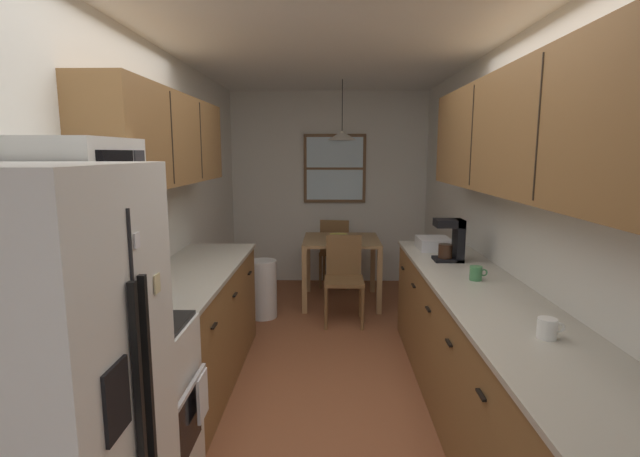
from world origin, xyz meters
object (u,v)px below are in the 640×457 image
(dining_table, at_px, (341,249))
(dining_chair_near, at_px, (344,275))
(stove_range, at_px, (123,416))
(table_serving_bowl, at_px, (338,237))
(mug_by_coffeemaker, at_px, (476,273))
(coffee_maker, at_px, (452,239))
(storage_canister, at_px, (156,283))
(dish_rack, at_px, (434,243))
(microwave_over_range, at_px, (81,172))
(refrigerator, at_px, (39,421))
(mug_spare, at_px, (547,328))
(dining_chair_far, at_px, (335,249))
(trash_bin, at_px, (263,289))

(dining_table, height_order, dining_chair_near, dining_chair_near)
(stove_range, height_order, table_serving_bowl, stove_range)
(mug_by_coffeemaker, bearing_deg, coffee_maker, 91.94)
(storage_canister, bearing_deg, dish_rack, 37.34)
(microwave_over_range, bearing_deg, refrigerator, -77.30)
(stove_range, height_order, mug_spare, stove_range)
(dining_chair_far, bearing_deg, dish_rack, -65.57)
(trash_bin, distance_m, table_serving_bowl, 1.08)
(storage_canister, height_order, dish_rack, storage_canister)
(dining_chair_near, relative_size, mug_by_coffeemaker, 7.52)
(dining_chair_far, distance_m, mug_by_coffeemaker, 3.11)
(refrigerator, relative_size, table_serving_bowl, 8.08)
(dining_table, bearing_deg, stove_range, -109.27)
(dining_table, xyz_separation_m, dining_chair_near, (0.01, -0.65, -0.14))
(storage_canister, relative_size, dish_rack, 0.54)
(mug_spare, height_order, table_serving_bowl, mug_spare)
(microwave_over_range, distance_m, coffee_maker, 2.68)
(stove_range, distance_m, trash_bin, 2.75)
(dining_chair_far, distance_m, trash_bin, 1.44)
(mug_by_coffeemaker, relative_size, table_serving_bowl, 0.56)
(microwave_over_range, distance_m, dining_chair_near, 3.14)
(mug_spare, bearing_deg, coffee_maker, 91.56)
(dining_table, height_order, mug_spare, mug_spare)
(refrigerator, xyz_separation_m, storage_canister, (-0.05, 1.23, 0.13))
(dining_table, xyz_separation_m, table_serving_bowl, (-0.03, -0.03, 0.15))
(microwave_over_range, bearing_deg, table_serving_bowl, 69.35)
(stove_range, relative_size, storage_canister, 6.02)
(coffee_maker, bearing_deg, dish_rack, 95.05)
(mug_by_coffeemaker, height_order, table_serving_bowl, mug_by_coffeemaker)
(dining_chair_far, relative_size, mug_by_coffeemaker, 7.52)
(storage_canister, distance_m, table_serving_bowl, 2.93)
(dining_table, relative_size, dining_chair_near, 0.97)
(microwave_over_range, relative_size, coffee_maker, 1.73)
(dining_chair_near, height_order, coffee_maker, coffee_maker)
(microwave_over_range, xyz_separation_m, table_serving_bowl, (1.22, 3.25, -0.87))
(storage_canister, relative_size, coffee_maker, 0.55)
(dish_rack, bearing_deg, dining_table, 122.60)
(mug_spare, bearing_deg, dish_rack, 92.35)
(dining_chair_near, bearing_deg, dining_table, 91.25)
(refrigerator, xyz_separation_m, dining_table, (1.10, 3.96, -0.22))
(microwave_over_range, height_order, coffee_maker, microwave_over_range)
(dining_chair_near, relative_size, coffee_maker, 2.70)
(stove_range, xyz_separation_m, coffee_maker, (1.98, 1.56, 0.60))
(dining_chair_near, distance_m, trash_bin, 0.89)
(stove_range, height_order, dining_chair_near, stove_range)
(dish_rack, bearing_deg, stove_range, -133.75)
(table_serving_bowl, bearing_deg, storage_canister, -112.42)
(dining_chair_far, bearing_deg, refrigerator, -102.74)
(refrigerator, distance_m, stove_range, 0.79)
(microwave_over_range, height_order, table_serving_bowl, microwave_over_range)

